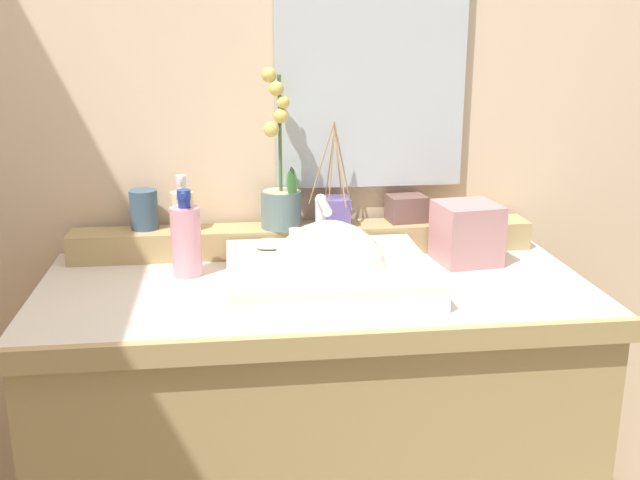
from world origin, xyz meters
name	(u,v)px	position (x,y,z in m)	size (l,w,h in m)	color
wall_back	(296,53)	(0.00, 0.38, 1.29)	(3.05, 0.20, 2.59)	beige
vanity_cabinet	(315,457)	(0.00, 0.00, 0.42)	(1.15, 0.56, 0.84)	tan
back_ledge	(304,239)	(0.00, 0.22, 0.87)	(1.08, 0.10, 0.07)	tan
sink_basin	(329,278)	(0.03, -0.03, 0.86)	(0.41, 0.36, 0.28)	white
soap_bar	(270,244)	(-0.09, 0.08, 0.90)	(0.07, 0.04, 0.02)	beige
potted_plant	(281,189)	(-0.05, 0.21, 1.00)	(0.10, 0.09, 0.37)	slate
soap_dispenser	(182,209)	(-0.28, 0.21, 0.96)	(0.05, 0.05, 0.13)	beige
tumbler_cup	(144,210)	(-0.37, 0.23, 0.95)	(0.06, 0.06, 0.09)	#39526A
reed_diffuser	(334,210)	(0.07, 0.21, 0.94)	(0.10, 0.11, 0.24)	#66539D
trinket_box	(406,208)	(0.25, 0.23, 0.94)	(0.09, 0.07, 0.06)	brown
lotion_bottle	(186,239)	(-0.27, 0.08, 0.92)	(0.06, 0.07, 0.19)	pink
tissue_box	(467,233)	(0.36, 0.10, 0.91)	(0.13, 0.13, 0.14)	tan
mirror	(371,52)	(0.16, 0.27, 1.30)	(0.45, 0.02, 0.63)	silver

